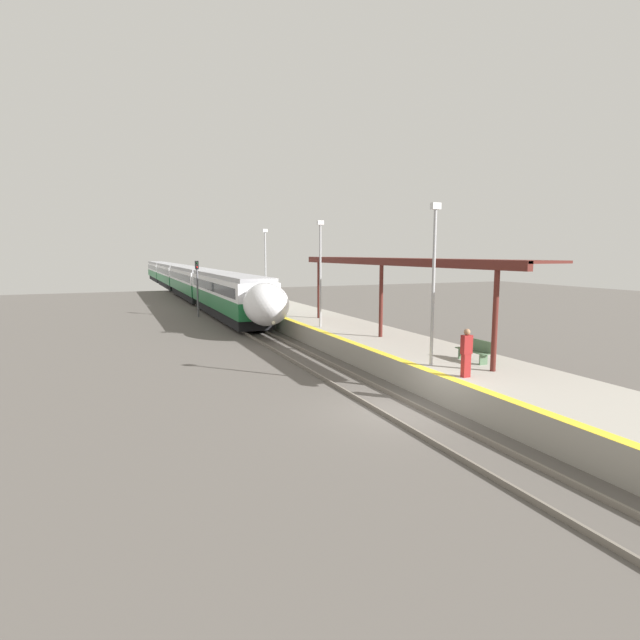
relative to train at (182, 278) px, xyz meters
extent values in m
plane|color=#56514C|center=(0.00, -53.05, -2.11)|extent=(120.00, 120.00, 0.00)
cube|color=slate|center=(-0.72, -53.05, -2.03)|extent=(0.08, 90.00, 0.15)
cube|color=slate|center=(0.72, -53.05, -2.03)|extent=(0.08, 90.00, 0.15)
cube|color=black|center=(0.00, -27.16, -1.51)|extent=(2.47, 16.90, 0.75)
cube|color=#196633|center=(0.00, -27.16, -0.71)|extent=(2.80, 18.37, 0.84)
cube|color=#196633|center=(0.00, -27.16, -0.15)|extent=(2.82, 18.37, 0.29)
cube|color=silver|center=(0.00, -27.16, 0.63)|extent=(2.80, 18.37, 1.27)
cube|color=black|center=(0.00, -27.16, 0.57)|extent=(2.83, 16.90, 0.70)
cube|color=#9E9EA3|center=(0.00, -27.16, 1.42)|extent=(2.52, 18.37, 0.30)
cylinder|color=black|center=(-0.72, -33.95, -1.68)|extent=(0.12, 0.86, 0.86)
cylinder|color=black|center=(0.72, -33.95, -1.68)|extent=(0.12, 0.86, 0.86)
cylinder|color=black|center=(-0.72, -31.75, -1.68)|extent=(0.12, 0.86, 0.86)
cylinder|color=black|center=(0.72, -31.75, -1.68)|extent=(0.12, 0.86, 0.86)
cylinder|color=black|center=(-0.72, -22.57, -1.68)|extent=(0.12, 0.86, 0.86)
cylinder|color=black|center=(0.72, -22.57, -1.68)|extent=(0.12, 0.86, 0.86)
cylinder|color=black|center=(-0.72, -20.37, -1.68)|extent=(0.12, 0.86, 0.86)
cylinder|color=black|center=(0.72, -20.37, -1.68)|extent=(0.12, 0.86, 0.86)
ellipsoid|color=silver|center=(0.00, -37.66, 0.07)|extent=(2.69, 3.96, 2.65)
ellipsoid|color=black|center=(0.00, -38.15, 0.50)|extent=(1.96, 2.31, 1.35)
sphere|color=#F9F4CC|center=(0.00, -39.14, -0.88)|extent=(0.24, 0.24, 0.24)
cube|color=black|center=(0.00, -7.99, -1.51)|extent=(2.47, 16.90, 0.75)
cube|color=#196633|center=(0.00, -7.99, -0.71)|extent=(2.80, 18.37, 0.84)
cube|color=#196633|center=(0.00, -7.99, -0.15)|extent=(2.82, 18.37, 0.29)
cube|color=silver|center=(0.00, -7.99, 0.63)|extent=(2.80, 18.37, 1.27)
cube|color=black|center=(0.00, -7.99, 0.57)|extent=(2.83, 16.90, 0.70)
cube|color=#9E9EA3|center=(0.00, -7.99, 1.42)|extent=(2.52, 18.37, 0.30)
cylinder|color=black|center=(-0.72, -14.79, -1.68)|extent=(0.12, 0.86, 0.86)
cylinder|color=black|center=(0.72, -14.79, -1.68)|extent=(0.12, 0.86, 0.86)
cylinder|color=black|center=(-0.72, -12.59, -1.68)|extent=(0.12, 0.86, 0.86)
cylinder|color=black|center=(0.72, -12.59, -1.68)|extent=(0.12, 0.86, 0.86)
cylinder|color=black|center=(-0.72, -3.40, -1.68)|extent=(0.12, 0.86, 0.86)
cylinder|color=black|center=(0.72, -3.40, -1.68)|extent=(0.12, 0.86, 0.86)
cylinder|color=black|center=(-0.72, -1.20, -1.68)|extent=(0.12, 0.86, 0.86)
cylinder|color=black|center=(0.72, -1.20, -1.68)|extent=(0.12, 0.86, 0.86)
cube|color=black|center=(0.00, 11.17, -1.51)|extent=(2.47, 16.90, 0.75)
cube|color=#196633|center=(0.00, 11.17, -0.71)|extent=(2.80, 18.37, 0.84)
cube|color=#196633|center=(0.00, 11.17, -0.15)|extent=(2.82, 18.37, 0.29)
cube|color=silver|center=(0.00, 11.17, 0.63)|extent=(2.80, 18.37, 1.27)
cube|color=black|center=(0.00, 11.17, 0.57)|extent=(2.83, 16.90, 0.70)
cube|color=#9E9EA3|center=(0.00, 11.17, 1.42)|extent=(2.52, 18.37, 0.30)
cylinder|color=black|center=(-0.72, 4.38, -1.68)|extent=(0.12, 0.86, 0.86)
cylinder|color=black|center=(0.72, 4.38, -1.68)|extent=(0.12, 0.86, 0.86)
cylinder|color=black|center=(-0.72, 6.58, -1.68)|extent=(0.12, 0.86, 0.86)
cylinder|color=black|center=(0.72, 6.58, -1.68)|extent=(0.12, 0.86, 0.86)
cylinder|color=black|center=(-0.72, 15.77, -1.68)|extent=(0.12, 0.86, 0.86)
cylinder|color=black|center=(0.72, 15.77, -1.68)|extent=(0.12, 0.86, 0.86)
cylinder|color=black|center=(-0.72, 17.97, -1.68)|extent=(0.12, 0.86, 0.86)
cylinder|color=black|center=(0.72, 17.97, -1.68)|extent=(0.12, 0.86, 0.86)
cube|color=black|center=(0.00, 30.34, -1.51)|extent=(2.47, 16.90, 0.75)
cube|color=#196633|center=(0.00, 30.34, -0.71)|extent=(2.80, 18.37, 0.84)
cube|color=#196633|center=(0.00, 30.34, -0.15)|extent=(2.82, 18.37, 0.29)
cube|color=silver|center=(0.00, 30.34, 0.63)|extent=(2.80, 18.37, 1.27)
cube|color=black|center=(0.00, 30.34, 0.57)|extent=(2.83, 16.90, 0.70)
cube|color=#9E9EA3|center=(0.00, 30.34, 1.42)|extent=(2.52, 18.37, 0.30)
cylinder|color=black|center=(-0.72, 23.54, -1.68)|extent=(0.12, 0.86, 0.86)
cylinder|color=black|center=(0.72, 23.54, -1.68)|extent=(0.12, 0.86, 0.86)
cylinder|color=black|center=(-0.72, 25.74, -1.68)|extent=(0.12, 0.86, 0.86)
cylinder|color=black|center=(0.72, 25.74, -1.68)|extent=(0.12, 0.86, 0.86)
cylinder|color=black|center=(-0.72, 34.93, -1.68)|extent=(0.12, 0.86, 0.86)
cylinder|color=black|center=(0.72, 34.93, -1.68)|extent=(0.12, 0.86, 0.86)
cylinder|color=black|center=(-0.72, 37.13, -1.68)|extent=(0.12, 0.86, 0.86)
cylinder|color=black|center=(0.72, 37.13, -1.68)|extent=(0.12, 0.86, 0.86)
cube|color=#9E998E|center=(3.93, -53.05, -1.59)|extent=(4.57, 64.00, 1.02)
cube|color=yellow|center=(1.85, -53.05, -1.08)|extent=(0.40, 64.00, 0.01)
cube|color=#4C6B4C|center=(4.31, -52.10, -0.87)|extent=(0.36, 0.06, 0.42)
cube|color=#4C6B4C|center=(4.31, -50.85, -0.87)|extent=(0.36, 0.06, 0.42)
cube|color=#4C6B4C|center=(4.31, -51.47, -0.65)|extent=(0.44, 1.67, 0.03)
cube|color=#4C6B4C|center=(4.51, -51.47, -0.41)|extent=(0.04, 1.67, 0.44)
cube|color=maroon|center=(2.42, -53.38, -0.67)|extent=(0.28, 0.20, 0.82)
cube|color=maroon|center=(2.42, -53.38, 0.06)|extent=(0.36, 0.22, 0.65)
sphere|color=#936B4C|center=(2.42, -53.38, 0.50)|extent=(0.22, 0.22, 0.22)
cylinder|color=#59595E|center=(-2.05, -24.92, -0.13)|extent=(0.14, 0.14, 3.96)
cube|color=black|center=(-2.05, -24.92, 2.20)|extent=(0.28, 0.20, 0.70)
sphere|color=black|center=(-2.05, -25.03, 2.37)|extent=(0.14, 0.14, 0.14)
sphere|color=red|center=(-2.05, -25.03, 2.03)|extent=(0.14, 0.14, 0.14)
cylinder|color=#9E9EA3|center=(2.41, -51.38, 1.84)|extent=(0.12, 0.12, 5.85)
cube|color=silver|center=(2.41, -51.38, 4.89)|extent=(0.36, 0.20, 0.24)
cylinder|color=#9E9EA3|center=(2.41, -40.53, 1.84)|extent=(0.12, 0.12, 5.85)
cube|color=silver|center=(2.41, -40.53, 4.89)|extent=(0.36, 0.20, 0.24)
cylinder|color=#9E9EA3|center=(2.41, -29.68, 1.84)|extent=(0.12, 0.12, 5.85)
cube|color=silver|center=(2.41, -29.68, 4.89)|extent=(0.36, 0.20, 0.24)
cylinder|color=#511E19|center=(3.92, -53.05, 0.78)|extent=(0.20, 0.20, 3.74)
cylinder|color=#511E19|center=(3.92, -44.88, 0.78)|extent=(0.20, 0.20, 3.74)
cylinder|color=#511E19|center=(3.92, -36.71, 0.78)|extent=(0.20, 0.20, 3.74)
cube|color=#511E19|center=(3.92, -44.88, 2.75)|extent=(0.24, 19.34, 0.36)
cube|color=#511E19|center=(4.82, -44.88, 2.87)|extent=(2.00, 19.34, 0.10)
camera|label=1|loc=(-8.78, -66.92, 3.17)|focal=28.00mm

